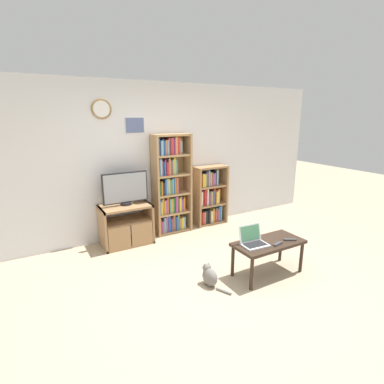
% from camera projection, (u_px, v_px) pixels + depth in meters
% --- Properties ---
extents(ground_plane, '(18.00, 18.00, 0.00)m').
position_uv_depth(ground_plane, '(225.00, 284.00, 3.76)').
color(ground_plane, tan).
extents(wall_back, '(7.08, 0.09, 2.60)m').
position_uv_depth(wall_back, '(155.00, 160.00, 5.20)').
color(wall_back, silver).
rests_on(wall_back, ground_plane).
extents(tv_stand, '(0.80, 0.49, 0.66)m').
position_uv_depth(tv_stand, '(126.00, 225.00, 4.86)').
color(tv_stand, '#9E754C').
rests_on(tv_stand, ground_plane).
extents(television, '(0.73, 0.18, 0.53)m').
position_uv_depth(television, '(125.00, 188.00, 4.76)').
color(television, black).
rests_on(television, tv_stand).
extents(bookshelf_tall, '(0.66, 0.30, 1.75)m').
position_uv_depth(bookshelf_tall, '(170.00, 186.00, 5.25)').
color(bookshelf_tall, tan).
rests_on(bookshelf_tall, ground_plane).
extents(bookshelf_short, '(0.64, 0.29, 1.13)m').
position_uv_depth(bookshelf_short, '(209.00, 197.00, 5.74)').
color(bookshelf_short, '#9E754C').
rests_on(bookshelf_short, ground_plane).
extents(coffee_table, '(0.95, 0.46, 0.46)m').
position_uv_depth(coffee_table, '(268.00, 246.00, 3.91)').
color(coffee_table, '#332319').
rests_on(coffee_table, ground_plane).
extents(laptop, '(0.34, 0.28, 0.24)m').
position_uv_depth(laptop, '(253.00, 240.00, 3.80)').
color(laptop, silver).
rests_on(laptop, coffee_table).
extents(remote_near_laptop, '(0.17, 0.08, 0.02)m').
position_uv_depth(remote_near_laptop, '(278.00, 244.00, 3.81)').
color(remote_near_laptop, '#38383A').
rests_on(remote_near_laptop, coffee_table).
extents(remote_far_from_laptop, '(0.16, 0.12, 0.02)m').
position_uv_depth(remote_far_from_laptop, '(290.00, 240.00, 3.94)').
color(remote_far_from_laptop, '#38383A').
rests_on(remote_far_from_laptop, coffee_table).
extents(cat, '(0.20, 0.44, 0.28)m').
position_uv_depth(cat, '(209.00, 276.00, 3.72)').
color(cat, slate).
rests_on(cat, ground_plane).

